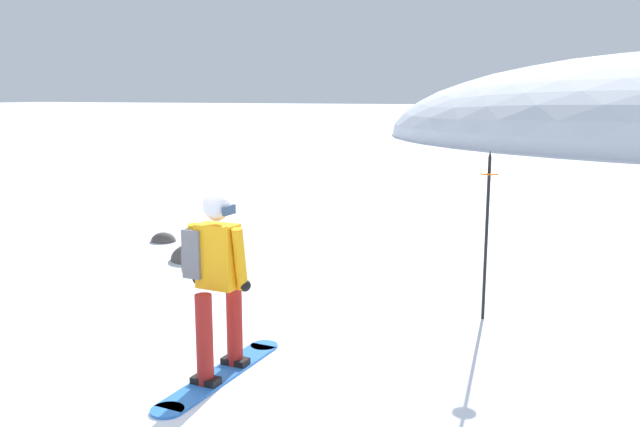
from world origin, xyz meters
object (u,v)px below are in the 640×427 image
(rock_dark, at_px, (194,260))
(rock_mid, at_px, (164,241))
(snowboarder_main, at_px, (216,279))
(piste_marker_near, at_px, (487,224))

(rock_dark, relative_size, rock_mid, 1.65)
(snowboarder_main, height_order, rock_dark, snowboarder_main)
(piste_marker_near, xyz_separation_m, rock_dark, (-4.59, 1.08, -1.11))
(rock_mid, bearing_deg, snowboarder_main, -50.11)
(rock_dark, bearing_deg, rock_mid, 142.51)
(snowboarder_main, bearing_deg, piste_marker_near, 51.10)
(rock_dark, xyz_separation_m, rock_mid, (-1.22, 0.94, 0.00))
(snowboarder_main, relative_size, rock_dark, 2.46)
(rock_mid, bearing_deg, rock_dark, -37.49)
(snowboarder_main, xyz_separation_m, rock_dark, (-2.56, 3.59, -0.92))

